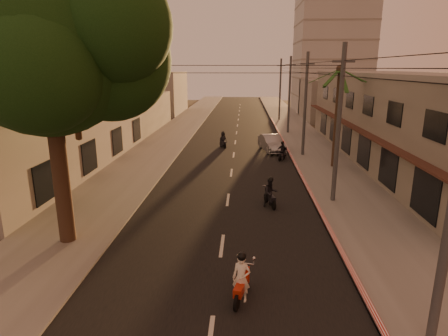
{
  "coord_description": "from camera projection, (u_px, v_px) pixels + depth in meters",
  "views": [
    {
      "loc": [
        0.91,
        -13.16,
        7.67
      ],
      "look_at": [
        -0.24,
        8.12,
        1.95
      ],
      "focal_mm": 30.0,
      "sensor_mm": 36.0,
      "label": 1
    }
  ],
  "objects": [
    {
      "name": "scooter_red",
      "position": [
        242.0,
        279.0,
        12.56
      ],
      "size": [
        0.89,
        1.8,
        1.81
      ],
      "rotation": [
        0.0,
        0.0,
        -0.25
      ],
      "color": "black",
      "rests_on": "ground"
    },
    {
      "name": "shophouse_row",
      "position": [
        405.0,
        119.0,
        30.42
      ],
      "size": [
        8.8,
        34.2,
        7.3
      ],
      "color": "gray",
      "rests_on": "ground"
    },
    {
      "name": "ground",
      "position": [
        219.0,
        269.0,
        14.73
      ],
      "size": [
        160.0,
        160.0,
        0.0
      ],
      "primitive_type": "plane",
      "color": "#383023",
      "rests_on": "ground"
    },
    {
      "name": "sidewalk_right",
      "position": [
        317.0,
        155.0,
        33.61
      ],
      "size": [
        5.0,
        140.0,
        0.12
      ],
      "primitive_type": "cube",
      "color": "slate",
      "rests_on": "ground"
    },
    {
      "name": "left_building",
      "position": [
        47.0,
        137.0,
        28.28
      ],
      "size": [
        8.2,
        24.2,
        5.2
      ],
      "color": "gray",
      "rests_on": "ground"
    },
    {
      "name": "filler_left_far",
      "position": [
        158.0,
        93.0,
        64.7
      ],
      "size": [
        8.0,
        14.0,
        7.0
      ],
      "primitive_type": "cube",
      "color": "gray",
      "rests_on": "ground"
    },
    {
      "name": "filler_left_near",
      "position": [
        127.0,
        112.0,
        47.68
      ],
      "size": [
        8.0,
        14.0,
        4.4
      ],
      "primitive_type": "cube",
      "color": "gray",
      "rests_on": "ground"
    },
    {
      "name": "scooter_mid_a",
      "position": [
        270.0,
        193.0,
        21.19
      ],
      "size": [
        1.15,
        1.75,
        1.77
      ],
      "rotation": [
        0.0,
        0.0,
        0.29
      ],
      "color": "black",
      "rests_on": "ground"
    },
    {
      "name": "utility_poles",
      "position": [
        306.0,
        82.0,
        32.0
      ],
      "size": [
        1.2,
        48.26,
        9.0
      ],
      "color": "#38383A",
      "rests_on": "ground"
    },
    {
      "name": "distant_tower",
      "position": [
        333.0,
        30.0,
        64.28
      ],
      "size": [
        12.1,
        12.1,
        28.0
      ],
      "color": "#B7B5B2",
      "rests_on": "ground"
    },
    {
      "name": "sidewalk_left",
      "position": [
        152.0,
        153.0,
        34.39
      ],
      "size": [
        5.0,
        140.0,
        0.12
      ],
      "primitive_type": "cube",
      "color": "slate",
      "rests_on": "ground"
    },
    {
      "name": "palm_tree",
      "position": [
        340.0,
        75.0,
        27.89
      ],
      "size": [
        5.0,
        5.0,
        8.2
      ],
      "color": "black",
      "rests_on": "ground"
    },
    {
      "name": "scooter_far_a",
      "position": [
        223.0,
        140.0,
        37.0
      ],
      "size": [
        1.12,
        1.58,
        1.64
      ],
      "rotation": [
        0.0,
        0.0,
        0.4
      ],
      "color": "black",
      "rests_on": "ground"
    },
    {
      "name": "filler_right",
      "position": [
        331.0,
        100.0,
        56.62
      ],
      "size": [
        8.0,
        14.0,
        6.0
      ],
      "primitive_type": "cube",
      "color": "gray",
      "rests_on": "ground"
    },
    {
      "name": "road",
      "position": [
        234.0,
        155.0,
        34.01
      ],
      "size": [
        10.0,
        140.0,
        0.02
      ],
      "primitive_type": "cube",
      "color": "black",
      "rests_on": "ground"
    },
    {
      "name": "scooter_mid_b",
      "position": [
        282.0,
        151.0,
        31.99
      ],
      "size": [
        1.21,
        1.57,
        1.65
      ],
      "rotation": [
        0.0,
        0.0,
        -0.43
      ],
      "color": "black",
      "rests_on": "ground"
    },
    {
      "name": "curb_stripe",
      "position": [
        298.0,
        169.0,
        28.9
      ],
      "size": [
        0.2,
        60.0,
        0.2
      ],
      "primitive_type": "cube",
      "color": "#B21712",
      "rests_on": "ground"
    },
    {
      "name": "broadleaf_tree",
      "position": [
        57.0,
        47.0,
        14.94
      ],
      "size": [
        9.6,
        8.7,
        12.1
      ],
      "color": "black",
      "rests_on": "ground"
    },
    {
      "name": "parked_car",
      "position": [
        272.0,
        143.0,
        35.4
      ],
      "size": [
        3.45,
        5.32,
        1.54
      ],
      "primitive_type": "imported",
      "rotation": [
        0.0,
        0.0,
        0.2
      ],
      "color": "gray",
      "rests_on": "ground"
    }
  ]
}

